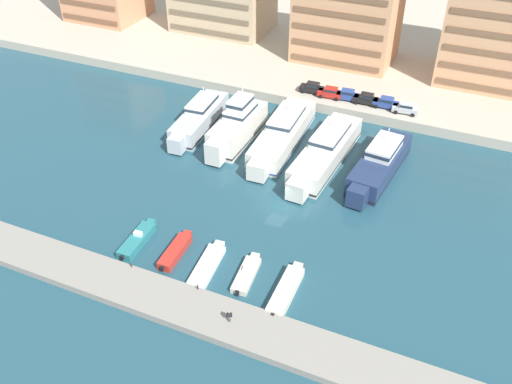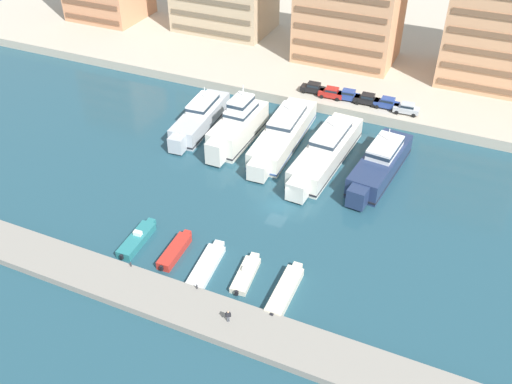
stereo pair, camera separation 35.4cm
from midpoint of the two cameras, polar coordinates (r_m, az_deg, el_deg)
ground_plane at (r=75.64m, az=2.20°, el=-1.37°), size 400.00×400.00×0.00m
quay_promenade at (r=127.31m, az=13.11°, el=14.76°), size 180.00×70.00×1.69m
pier_dock at (r=61.74m, az=-5.28°, el=-11.96°), size 120.00×5.56×0.88m
yacht_silver_far_left at (r=92.30m, az=-5.52°, el=7.43°), size 5.12×17.84×5.98m
yacht_ivory_left at (r=87.85m, az=-1.72°, el=6.58°), size 4.59×16.06×8.55m
yacht_ivory_mid_left at (r=87.55m, az=2.84°, el=5.88°), size 5.56×22.08×6.20m
yacht_ivory_center_left at (r=83.61m, az=7.12°, el=4.04°), size 5.76×21.88×6.35m
yacht_navy_center at (r=82.17m, az=12.40°, el=2.75°), size 5.99×18.54×6.34m
motorboat_teal_far_left at (r=71.09m, az=-11.65°, el=-4.64°), size 2.17×7.44×1.53m
motorboat_red_left at (r=68.76m, az=-7.95°, el=-5.83°), size 1.92×6.97×1.07m
motorboat_white_mid_left at (r=66.66m, az=-4.86°, el=-7.43°), size 2.87×8.71×0.80m
motorboat_cream_center_left at (r=65.53m, az=-0.84°, el=-8.20°), size 2.41×6.79×1.11m
motorboat_cream_center at (r=63.63m, az=3.10°, el=-9.81°), size 2.10×8.56×1.04m
car_black_far_left at (r=99.57m, az=5.84°, el=10.35°), size 4.15×2.02×1.80m
car_red_left at (r=98.26m, az=7.64°, el=9.84°), size 4.18×2.08×1.80m
car_blue_mid_left at (r=97.91m, az=9.27°, el=9.58°), size 4.21×2.15×1.80m
car_black_center_left at (r=97.20m, az=11.15°, el=9.14°), size 4.15×2.01×1.80m
car_blue_center at (r=96.62m, az=13.07°, el=8.69°), size 4.11×1.93×1.80m
car_silver_center_right at (r=95.72m, az=14.95°, el=8.11°), size 4.18×2.09×1.80m
apartment_block_mid_left at (r=110.43m, az=9.57°, el=18.25°), size 18.48×13.29×23.40m
apartment_block_center_left at (r=108.01m, az=24.09°, el=16.24°), size 18.52×15.20×26.88m
pedestrian_near_edge at (r=59.52m, az=-2.63°, el=-12.23°), size 0.55×0.38×1.56m
bollard_west at (r=66.99m, az=-12.27°, el=-7.06°), size 0.20×0.20×0.61m
bollard_west_mid at (r=63.32m, az=-5.77°, el=-9.39°), size 0.20×0.20×0.61m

